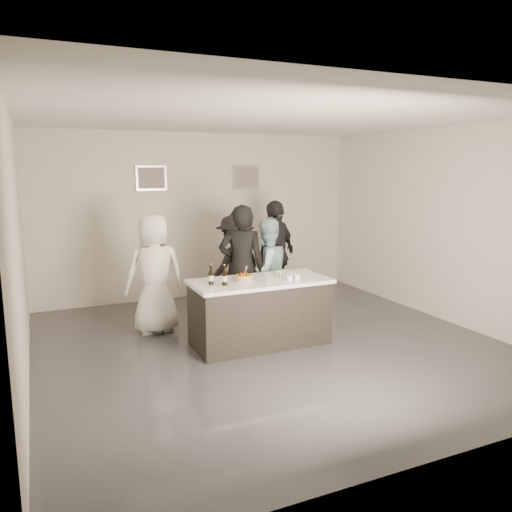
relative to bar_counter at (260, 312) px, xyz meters
name	(u,v)px	position (x,y,z in m)	size (l,w,h in m)	color
floor	(271,345)	(0.11, -0.11, -0.45)	(6.00, 6.00, 0.00)	#3D3D42
ceiling	(272,117)	(0.11, -0.11, 2.55)	(6.00, 6.00, 0.00)	white
wall_back	(201,216)	(0.11, 2.89, 1.05)	(6.00, 0.04, 3.00)	silver
wall_front	(442,284)	(0.11, -3.11, 1.05)	(6.00, 0.04, 3.00)	silver
wall_left	(18,251)	(-2.89, -0.11, 1.05)	(0.04, 6.00, 3.00)	silver
wall_right	(446,225)	(3.11, -0.11, 1.05)	(0.04, 6.00, 3.00)	silver
picture_left	(151,178)	(-0.79, 2.86, 1.75)	(0.54, 0.04, 0.44)	#B2B2B7
picture_right	(246,177)	(1.01, 2.86, 1.75)	(0.54, 0.04, 0.44)	#B2B2B7
bar_counter	(260,312)	(0.00, 0.00, 0.00)	(1.86, 0.86, 0.90)	white
cake	(244,278)	(-0.23, 0.00, 0.49)	(0.24, 0.24, 0.07)	yellow
beer_bottle_a	(211,275)	(-0.69, -0.01, 0.58)	(0.07, 0.07, 0.26)	black
beer_bottle_b	(224,275)	(-0.55, -0.11, 0.58)	(0.07, 0.07, 0.26)	black
tumbler_cluster	(288,275)	(0.38, -0.07, 0.49)	(0.19, 0.40, 0.08)	#EEA716
candles	(242,287)	(-0.38, -0.29, 0.45)	(0.24, 0.08, 0.01)	pink
person_main_black	(242,268)	(0.03, 0.72, 0.48)	(0.68, 0.44, 1.86)	black
person_main_blue	(266,271)	(0.50, 0.85, 0.36)	(0.79, 0.61, 1.62)	#9FD0D0
person_guest_left	(154,274)	(-1.18, 1.09, 0.42)	(0.85, 0.55, 1.74)	white
person_guest_right	(276,255)	(1.00, 1.54, 0.47)	(1.08, 0.45, 1.84)	black
person_guest_back	(235,265)	(0.24, 1.50, 0.37)	(1.06, 0.61, 1.63)	black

